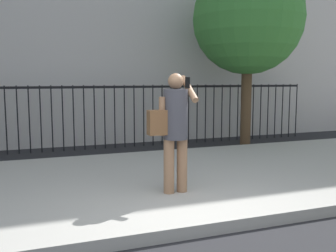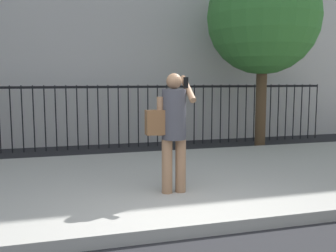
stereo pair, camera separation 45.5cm
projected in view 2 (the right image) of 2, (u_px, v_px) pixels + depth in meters
name	position (u px, v px, depth m)	size (l,w,h in m)	color
ground_plane	(190.00, 239.00, 4.25)	(60.00, 60.00, 0.00)	black
sidewalk	(146.00, 182.00, 6.34)	(28.00, 4.40, 0.15)	#9E9B93
iron_fence	(113.00, 108.00, 9.76)	(12.03, 0.04, 1.60)	black
pedestrian_on_phone	(172.00, 124.00, 5.36)	(0.65, 0.49, 1.68)	#936B4C
street_tree_mid	(263.00, 18.00, 9.46)	(2.77, 2.77, 4.63)	#4C3823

